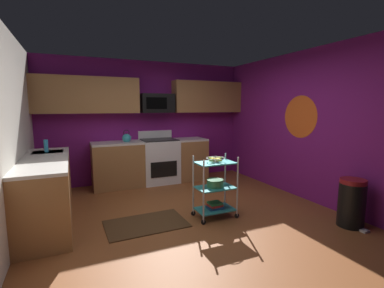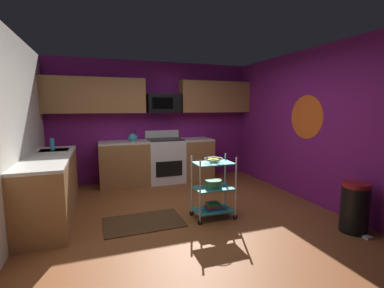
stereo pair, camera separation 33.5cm
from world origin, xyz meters
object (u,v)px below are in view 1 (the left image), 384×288
object	(u,v)px
microwave	(157,103)
book_stack	(215,205)
fruit_bowl	(215,159)
rolling_cart	(215,187)
mixing_bowl_large	(215,183)
dish_soap_bottle	(46,146)
trash_can	(352,203)
kettle	(127,138)
oven_range	(159,160)

from	to	relation	value
microwave	book_stack	size ratio (longest dim) A/B	3.06
fruit_bowl	book_stack	bearing A→B (deg)	-7.13
rolling_cart	mixing_bowl_large	xyz separation A→B (m)	(0.00, 0.00, 0.07)
book_stack	dish_soap_bottle	distance (m)	2.78
rolling_cart	trash_can	distance (m)	1.87
microwave	mixing_bowl_large	bearing A→B (deg)	-85.38
rolling_cart	mixing_bowl_large	world-z (taller)	rolling_cart
rolling_cart	dish_soap_bottle	world-z (taller)	dish_soap_bottle
trash_can	dish_soap_bottle	bearing A→B (deg)	147.81
microwave	rolling_cart	world-z (taller)	microwave
dish_soap_bottle	rolling_cart	bearing A→B (deg)	-31.25
trash_can	kettle	bearing A→B (deg)	127.13
rolling_cart	book_stack	xyz separation A→B (m)	(0.00, 0.00, -0.28)
mixing_bowl_large	book_stack	distance (m)	0.34
book_stack	kettle	bearing A→B (deg)	111.78
oven_range	dish_soap_bottle	bearing A→B (deg)	-159.00
rolling_cart	fruit_bowl	distance (m)	0.42
oven_range	mixing_bowl_large	distance (m)	2.18
mixing_bowl_large	book_stack	world-z (taller)	mixing_bowl_large
rolling_cart	book_stack	bearing A→B (deg)	0.00
rolling_cart	dish_soap_bottle	bearing A→B (deg)	148.75
microwave	book_stack	distance (m)	2.74
microwave	dish_soap_bottle	size ratio (longest dim) A/B	3.50
kettle	trash_can	bearing A→B (deg)	-52.87
microwave	book_stack	bearing A→B (deg)	-85.40
microwave	oven_range	bearing A→B (deg)	-89.74
rolling_cart	mixing_bowl_large	size ratio (longest dim) A/B	3.63
rolling_cart	book_stack	world-z (taller)	rolling_cart
mixing_bowl_large	kettle	bearing A→B (deg)	111.79
kettle	dish_soap_bottle	world-z (taller)	kettle
rolling_cart	kettle	world-z (taller)	kettle
dish_soap_bottle	fruit_bowl	bearing A→B (deg)	-31.25
book_stack	mixing_bowl_large	bearing A→B (deg)	0.00
microwave	dish_soap_bottle	xyz separation A→B (m)	(-2.08, -0.90, -0.68)
mixing_bowl_large	trash_can	world-z (taller)	trash_can
oven_range	rolling_cart	world-z (taller)	oven_range
mixing_bowl_large	dish_soap_bottle	size ratio (longest dim) A/B	1.26
book_stack	trash_can	bearing A→B (deg)	-33.52
fruit_bowl	oven_range	bearing A→B (deg)	94.81
trash_can	microwave	bearing A→B (deg)	117.73
kettle	dish_soap_bottle	distance (m)	1.61
book_stack	microwave	bearing A→B (deg)	94.60
mixing_bowl_large	microwave	bearing A→B (deg)	94.62
oven_range	microwave	distance (m)	1.23
oven_range	mixing_bowl_large	bearing A→B (deg)	-85.17
rolling_cart	dish_soap_bottle	size ratio (longest dim) A/B	4.57
fruit_bowl	trash_can	bearing A→B (deg)	-33.52
dish_soap_bottle	trash_can	xyz separation A→B (m)	(3.82, -2.40, -0.69)
book_stack	oven_range	bearing A→B (deg)	94.81
rolling_cart	kettle	distance (m)	2.40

